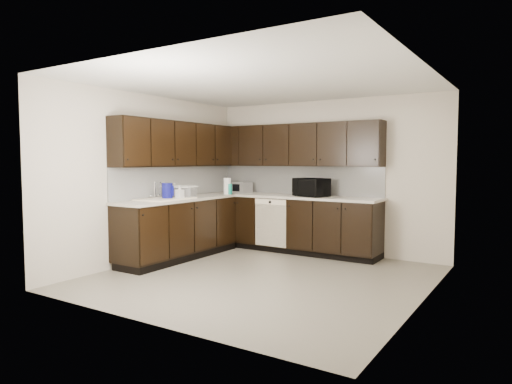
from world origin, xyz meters
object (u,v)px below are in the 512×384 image
(microwave, at_px, (311,187))
(storage_bin, at_px, (179,192))
(toaster_oven, at_px, (242,187))
(sink, at_px, (165,203))
(blue_pitcher, at_px, (167,191))

(microwave, relative_size, storage_bin, 1.17)
(microwave, relative_size, toaster_oven, 1.72)
(sink, xyz_separation_m, storage_bin, (-0.01, 0.33, 0.15))
(sink, bearing_deg, blue_pitcher, 2.03)
(sink, relative_size, storage_bin, 1.82)
(microwave, distance_m, toaster_oven, 1.38)
(storage_bin, relative_size, blue_pitcher, 1.83)
(storage_bin, bearing_deg, sink, -88.63)
(sink, xyz_separation_m, microwave, (1.59, 1.66, 0.20))
(storage_bin, distance_m, blue_pitcher, 0.33)
(sink, relative_size, blue_pitcher, 3.33)
(microwave, xyz_separation_m, toaster_oven, (-1.38, 0.07, -0.05))
(toaster_oven, relative_size, blue_pitcher, 1.25)
(sink, bearing_deg, microwave, 46.26)
(toaster_oven, xyz_separation_m, storage_bin, (-0.22, -1.40, -0.01))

